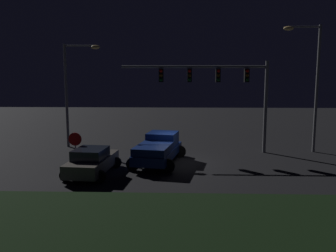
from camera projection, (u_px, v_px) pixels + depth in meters
ground_plane at (177, 162)px, 22.20m from camera, size 80.00×80.00×0.00m
grass_median at (174, 227)px, 12.45m from camera, size 23.00×7.19×0.10m
pickup_truck at (159, 147)px, 21.88m from camera, size 3.52×5.67×1.80m
car_sedan at (92, 161)px, 19.32m from camera, size 2.76×4.55×1.51m
traffic_signal_gantry at (218, 82)px, 24.48m from camera, size 10.32×0.56×6.50m
street_lamp_left at (73, 82)px, 26.43m from camera, size 2.78×0.44×7.85m
street_lamp_right at (311, 74)px, 24.52m from camera, size 2.64×0.44×8.98m
stop_sign at (75, 144)px, 20.01m from camera, size 0.76×0.08×2.23m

